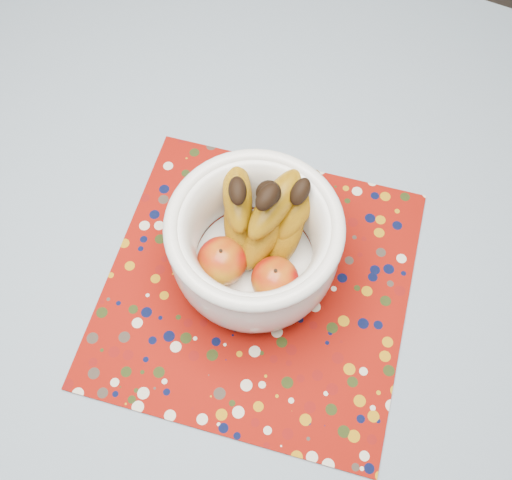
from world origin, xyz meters
TOP-DOWN VIEW (x-y plane):
  - table at (0.00, 0.00)m, footprint 1.20×1.20m
  - tablecloth at (0.00, 0.00)m, footprint 1.32×1.32m
  - placemat at (0.09, -0.08)m, footprint 0.52×0.52m
  - fruit_bowl at (0.07, -0.05)m, footprint 0.25×0.26m

SIDE VIEW (x-z plane):
  - table at x=0.00m, z-range 0.30..1.05m
  - tablecloth at x=0.00m, z-range 0.75..0.76m
  - placemat at x=0.09m, z-range 0.76..0.76m
  - fruit_bowl at x=0.07m, z-range 0.75..0.95m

